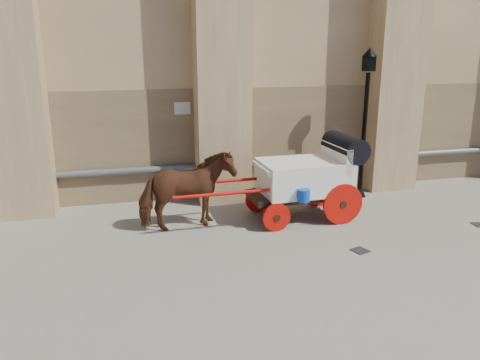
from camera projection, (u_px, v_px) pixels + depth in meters
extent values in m
plane|color=slate|center=(305.00, 248.00, 9.78)|extent=(90.00, 90.00, 0.00)
cube|color=olive|center=(319.00, 138.00, 13.72)|extent=(44.00, 0.35, 3.00)
cylinder|color=#59595B|center=(321.00, 160.00, 13.63)|extent=(42.00, 0.18, 0.18)
cube|color=beige|center=(182.00, 108.00, 12.35)|extent=(0.42, 0.04, 0.32)
imported|color=brown|center=(187.00, 191.00, 10.59)|extent=(2.27, 1.33, 1.80)
cube|color=black|center=(299.00, 194.00, 11.36)|extent=(2.46, 1.18, 0.13)
cube|color=white|center=(304.00, 176.00, 11.27)|extent=(2.13, 1.44, 0.77)
cube|color=white|center=(336.00, 157.00, 11.37)|extent=(0.21, 1.38, 0.61)
cube|color=white|center=(267.00, 168.00, 10.95)|extent=(0.42, 1.22, 0.11)
cylinder|color=black|center=(345.00, 147.00, 11.36)|extent=(0.66, 1.39, 0.62)
cylinder|color=#C10D06|center=(343.00, 204.00, 10.97)|extent=(0.99, 0.10, 0.99)
cylinder|color=#C10D06|center=(318.00, 188.00, 12.24)|extent=(0.99, 0.10, 0.99)
cylinder|color=#C10D06|center=(277.00, 217.00, 10.59)|extent=(0.66, 0.09, 0.66)
cylinder|color=#C10D06|center=(258.00, 199.00, 11.85)|extent=(0.66, 0.09, 0.66)
cylinder|color=#C10D06|center=(232.00, 193.00, 10.34)|extent=(2.64, 0.16, 0.08)
cylinder|color=#C10D06|center=(222.00, 181.00, 11.25)|extent=(2.64, 0.16, 0.08)
cylinder|color=#0D41B9|center=(304.00, 195.00, 10.53)|extent=(0.29, 0.29, 0.29)
cylinder|color=black|center=(364.00, 137.00, 12.74)|extent=(0.11, 0.11, 3.41)
cone|color=black|center=(360.00, 190.00, 13.16)|extent=(0.34, 0.34, 0.34)
cube|color=black|center=(369.00, 63.00, 12.21)|extent=(0.27, 0.27, 0.40)
cone|color=black|center=(370.00, 52.00, 12.14)|extent=(0.38, 0.38, 0.23)
cube|color=black|center=(360.00, 251.00, 9.62)|extent=(0.40, 0.40, 0.01)
cube|color=black|center=(480.00, 225.00, 11.03)|extent=(0.37, 0.37, 0.01)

